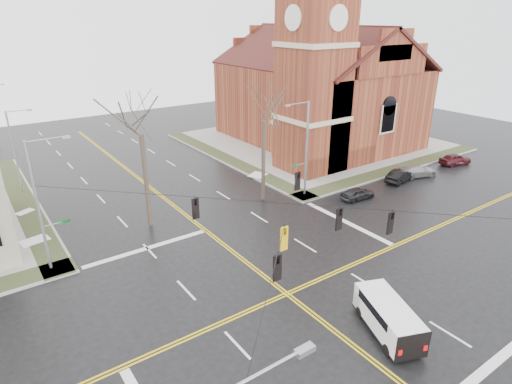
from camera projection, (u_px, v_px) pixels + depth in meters
ground at (287, 294)px, 26.81m from camera, size 120.00×120.00×0.00m
sidewalks at (287, 293)px, 26.78m from camera, size 80.00×80.00×0.17m
road_markings at (287, 294)px, 26.81m from camera, size 100.00×100.00×0.01m
church at (317, 80)px, 55.53m from camera, size 24.28×27.48×27.50m
signal_pole_ne at (305, 146)px, 39.65m from camera, size 2.75×0.22×9.00m
signal_pole_nw at (41, 203)px, 27.59m from camera, size 2.75×0.22×9.00m
span_wires at (290, 204)px, 24.45m from camera, size 23.02×23.02×0.03m
traffic_signals at (297, 220)px, 24.23m from camera, size 8.21×8.26×1.30m
streetlight_north_a at (15, 149)px, 40.61m from camera, size 2.30×0.20×8.00m
cargo_van at (386, 314)px, 23.32m from camera, size 3.50×5.12×1.83m
parked_car_a at (358, 193)px, 40.48m from camera, size 3.58×1.74×1.18m
parked_car_b at (400, 176)px, 44.81m from camera, size 4.15×2.05×1.31m
parked_car_c at (417, 171)px, 46.28m from camera, size 4.90×3.05×1.32m
parked_car_d at (455, 159)px, 49.98m from camera, size 4.19×2.42×1.34m
tree_nw_near at (141, 128)px, 32.42m from camera, size 4.00×4.00×11.46m
tree_ne at (264, 115)px, 37.36m from camera, size 4.00×4.00×11.21m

